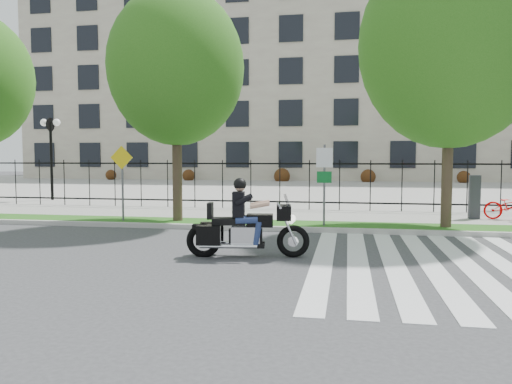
# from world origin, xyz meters

# --- Properties ---
(ground) EXTENTS (120.00, 120.00, 0.00)m
(ground) POSITION_xyz_m (0.00, 0.00, 0.00)
(ground) COLOR #353537
(ground) RESTS_ON ground
(curb) EXTENTS (60.00, 0.20, 0.15)m
(curb) POSITION_xyz_m (0.00, 4.10, 0.07)
(curb) COLOR #A8A69E
(curb) RESTS_ON ground
(grass_verge) EXTENTS (60.00, 1.50, 0.15)m
(grass_verge) POSITION_xyz_m (0.00, 4.95, 0.07)
(grass_verge) COLOR #234F13
(grass_verge) RESTS_ON ground
(sidewalk) EXTENTS (60.00, 3.50, 0.15)m
(sidewalk) POSITION_xyz_m (0.00, 7.45, 0.07)
(sidewalk) COLOR gray
(sidewalk) RESTS_ON ground
(plaza) EXTENTS (80.00, 34.00, 0.10)m
(plaza) POSITION_xyz_m (0.00, 25.00, 0.05)
(plaza) COLOR gray
(plaza) RESTS_ON ground
(crosswalk_stripes) EXTENTS (5.70, 8.00, 0.01)m
(crosswalk_stripes) POSITION_xyz_m (4.83, 0.00, 0.01)
(crosswalk_stripes) COLOR silver
(crosswalk_stripes) RESTS_ON ground
(iron_fence) EXTENTS (30.00, 0.06, 2.00)m
(iron_fence) POSITION_xyz_m (0.00, 9.20, 1.15)
(iron_fence) COLOR black
(iron_fence) RESTS_ON sidewalk
(office_building) EXTENTS (60.00, 21.90, 20.15)m
(office_building) POSITION_xyz_m (0.00, 44.92, 9.97)
(office_building) COLOR #A09281
(office_building) RESTS_ON ground
(lamp_post_left) EXTENTS (1.06, 0.70, 4.25)m
(lamp_post_left) POSITION_xyz_m (-12.00, 12.00, 3.21)
(lamp_post_left) COLOR black
(lamp_post_left) RESTS_ON ground
(street_tree_1) EXTENTS (4.47, 4.47, 7.64)m
(street_tree_1) POSITION_xyz_m (-2.87, 4.95, 5.20)
(street_tree_1) COLOR #37291E
(street_tree_1) RESTS_ON grass_verge
(street_tree_2) EXTENTS (5.38, 5.38, 8.56)m
(street_tree_2) POSITION_xyz_m (5.66, 4.95, 5.61)
(street_tree_2) COLOR #37291E
(street_tree_2) RESTS_ON grass_verge
(sign_pole_regulatory) EXTENTS (0.50, 0.09, 2.50)m
(sign_pole_regulatory) POSITION_xyz_m (2.01, 4.58, 1.74)
(sign_pole_regulatory) COLOR #59595B
(sign_pole_regulatory) RESTS_ON grass_verge
(sign_pole_warning) EXTENTS (0.78, 0.09, 2.49)m
(sign_pole_warning) POSITION_xyz_m (-4.66, 4.58, 1.74)
(sign_pole_warning) COLOR #59595B
(sign_pole_warning) RESTS_ON grass_verge
(motorcycle_rider) EXTENTS (2.80, 0.99, 2.16)m
(motorcycle_rider) POSITION_xyz_m (0.48, 0.09, 0.72)
(motorcycle_rider) COLOR black
(motorcycle_rider) RESTS_ON ground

